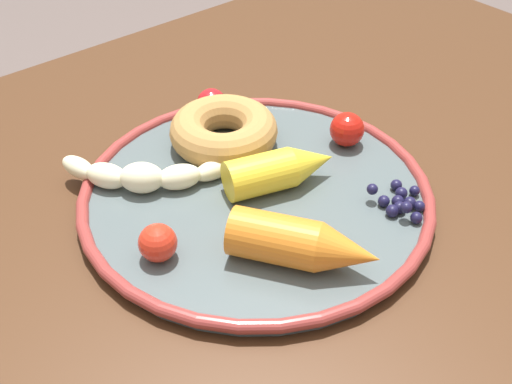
{
  "coord_description": "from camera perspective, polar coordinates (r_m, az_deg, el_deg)",
  "views": [
    {
      "loc": [
        -0.36,
        -0.4,
        1.13
      ],
      "look_at": [
        -0.05,
        -0.04,
        0.74
      ],
      "focal_mm": 45.39,
      "sensor_mm": 36.0,
      "label": 1
    }
  ],
  "objects": [
    {
      "name": "dining_table",
      "position": [
        0.74,
        1.19,
        -3.95
      ],
      "size": [
        1.05,
        0.72,
        0.73
      ],
      "color": "#462916",
      "rests_on": "ground_plane"
    },
    {
      "name": "plate",
      "position": [
        0.62,
        0.0,
        -0.21
      ],
      "size": [
        0.34,
        0.34,
        0.02
      ],
      "color": "#4C585A",
      "rests_on": "dining_table"
    },
    {
      "name": "banana",
      "position": [
        0.63,
        -9.89,
        1.52
      ],
      "size": [
        0.14,
        0.12,
        0.03
      ],
      "color": "#F4ECBC",
      "rests_on": "plate"
    },
    {
      "name": "carrot_orange",
      "position": [
        0.53,
        4.26,
        -4.62
      ],
      "size": [
        0.1,
        0.13,
        0.04
      ],
      "color": "orange",
      "rests_on": "plate"
    },
    {
      "name": "carrot_yellow",
      "position": [
        0.61,
        2.24,
        2.01
      ],
      "size": [
        0.12,
        0.07,
        0.04
      ],
      "color": "yellow",
      "rests_on": "plate"
    },
    {
      "name": "donut",
      "position": [
        0.67,
        -2.86,
        5.42
      ],
      "size": [
        0.15,
        0.15,
        0.04
      ],
      "primitive_type": "torus",
      "rotation": [
        0.0,
        0.0,
        0.42
      ],
      "color": "#AF7D42",
      "rests_on": "plate"
    },
    {
      "name": "blueberry_pile",
      "position": [
        0.61,
        12.6,
        -0.82
      ],
      "size": [
        0.05,
        0.06,
        0.02
      ],
      "color": "#191638",
      "rests_on": "plate"
    },
    {
      "name": "tomato_near",
      "position": [
        0.55,
        -8.65,
        -4.44
      ],
      "size": [
        0.03,
        0.03,
        0.03
      ],
      "primitive_type": "sphere",
      "color": "red",
      "rests_on": "plate"
    },
    {
      "name": "tomato_mid",
      "position": [
        0.68,
        8.02,
        5.49
      ],
      "size": [
        0.04,
        0.04,
        0.04
      ],
      "primitive_type": "sphere",
      "color": "red",
      "rests_on": "plate"
    },
    {
      "name": "tomato_far",
      "position": [
        0.72,
        -3.9,
        7.83
      ],
      "size": [
        0.03,
        0.03,
        0.03
      ],
      "primitive_type": "sphere",
      "color": "red",
      "rests_on": "plate"
    }
  ]
}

